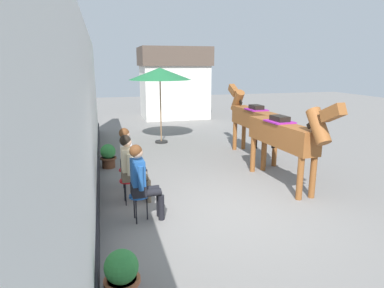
{
  "coord_description": "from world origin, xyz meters",
  "views": [
    {
      "loc": [
        -2.2,
        -5.49,
        2.72
      ],
      "look_at": [
        -0.4,
        1.2,
        1.05
      ],
      "focal_mm": 31.41,
      "sensor_mm": 36.0,
      "label": 1
    }
  ],
  "objects_px": {
    "flower_planter_farthest": "(108,155)",
    "seated_visitor_middle": "(131,165)",
    "flower_planter_nearest": "(122,275)",
    "cafe_parasol": "(160,74)",
    "seated_visitor_far": "(129,156)",
    "saddled_horse_near": "(285,135)",
    "saddled_horse_far": "(252,118)",
    "seated_visitor_near": "(142,179)"
  },
  "relations": [
    {
      "from": "saddled_horse_near",
      "to": "flower_planter_nearest",
      "type": "relative_size",
      "value": 4.68
    },
    {
      "from": "seated_visitor_far",
      "to": "flower_planter_nearest",
      "type": "height_order",
      "value": "seated_visitor_far"
    },
    {
      "from": "seated_visitor_far",
      "to": "flower_planter_nearest",
      "type": "distance_m",
      "value": 3.63
    },
    {
      "from": "seated_visitor_middle",
      "to": "saddled_horse_far",
      "type": "height_order",
      "value": "saddled_horse_far"
    },
    {
      "from": "saddled_horse_near",
      "to": "seated_visitor_middle",
      "type": "bearing_deg",
      "value": -177.91
    },
    {
      "from": "flower_planter_farthest",
      "to": "seated_visitor_middle",
      "type": "bearing_deg",
      "value": -81.09
    },
    {
      "from": "saddled_horse_near",
      "to": "flower_planter_farthest",
      "type": "xyz_separation_m",
      "value": [
        -3.8,
        2.39,
        -0.82
      ]
    },
    {
      "from": "seated_visitor_middle",
      "to": "flower_planter_nearest",
      "type": "xyz_separation_m",
      "value": [
        -0.37,
        -2.86,
        -0.44
      ]
    },
    {
      "from": "saddled_horse_far",
      "to": "seated_visitor_middle",
      "type": "bearing_deg",
      "value": -145.56
    },
    {
      "from": "saddled_horse_far",
      "to": "seated_visitor_far",
      "type": "bearing_deg",
      "value": -153.55
    },
    {
      "from": "saddled_horse_far",
      "to": "cafe_parasol",
      "type": "bearing_deg",
      "value": 133.23
    },
    {
      "from": "seated_visitor_middle",
      "to": "flower_planter_farthest",
      "type": "bearing_deg",
      "value": 98.91
    },
    {
      "from": "seated_visitor_near",
      "to": "flower_planter_nearest",
      "type": "xyz_separation_m",
      "value": [
        -0.49,
        -2.02,
        -0.44
      ]
    },
    {
      "from": "cafe_parasol",
      "to": "seated_visitor_far",
      "type": "bearing_deg",
      "value": -108.58
    },
    {
      "from": "seated_visitor_near",
      "to": "flower_planter_farthest",
      "type": "distance_m",
      "value": 3.42
    },
    {
      "from": "seated_visitor_middle",
      "to": "saddled_horse_far",
      "type": "distance_m",
      "value": 4.58
    },
    {
      "from": "flower_planter_farthest",
      "to": "seated_visitor_far",
      "type": "bearing_deg",
      "value": -76.74
    },
    {
      "from": "cafe_parasol",
      "to": "flower_planter_farthest",
      "type": "bearing_deg",
      "value": -126.68
    },
    {
      "from": "saddled_horse_far",
      "to": "flower_planter_farthest",
      "type": "height_order",
      "value": "saddled_horse_far"
    },
    {
      "from": "seated_visitor_near",
      "to": "saddled_horse_far",
      "type": "relative_size",
      "value": 0.46
    },
    {
      "from": "cafe_parasol",
      "to": "saddled_horse_near",
      "type": "bearing_deg",
      "value": -68.43
    },
    {
      "from": "seated_visitor_near",
      "to": "cafe_parasol",
      "type": "height_order",
      "value": "cafe_parasol"
    },
    {
      "from": "saddled_horse_far",
      "to": "flower_planter_farthest",
      "type": "xyz_separation_m",
      "value": [
        -4.16,
        -0.07,
        -0.82
      ]
    },
    {
      "from": "flower_planter_farthest",
      "to": "cafe_parasol",
      "type": "relative_size",
      "value": 0.25
    },
    {
      "from": "saddled_horse_far",
      "to": "seated_visitor_near",
      "type": "bearing_deg",
      "value": -136.85
    },
    {
      "from": "seated_visitor_far",
      "to": "saddled_horse_near",
      "type": "xyz_separation_m",
      "value": [
        3.38,
        -0.6,
        0.38
      ]
    },
    {
      "from": "saddled_horse_far",
      "to": "flower_planter_nearest",
      "type": "xyz_separation_m",
      "value": [
        -4.14,
        -5.45,
        -0.82
      ]
    },
    {
      "from": "seated_visitor_near",
      "to": "seated_visitor_far",
      "type": "relative_size",
      "value": 1.0
    },
    {
      "from": "saddled_horse_near",
      "to": "flower_planter_farthest",
      "type": "bearing_deg",
      "value": 147.86
    },
    {
      "from": "seated_visitor_middle",
      "to": "cafe_parasol",
      "type": "relative_size",
      "value": 0.54
    },
    {
      "from": "saddled_horse_near",
      "to": "seated_visitor_near",
      "type": "bearing_deg",
      "value": -163.67
    },
    {
      "from": "cafe_parasol",
      "to": "seated_visitor_middle",
      "type": "bearing_deg",
      "value": -106.35
    },
    {
      "from": "flower_planter_nearest",
      "to": "cafe_parasol",
      "type": "height_order",
      "value": "cafe_parasol"
    },
    {
      "from": "saddled_horse_near",
      "to": "cafe_parasol",
      "type": "xyz_separation_m",
      "value": [
        -1.94,
        4.9,
        1.2
      ]
    },
    {
      "from": "flower_planter_farthest",
      "to": "cafe_parasol",
      "type": "distance_m",
      "value": 3.73
    },
    {
      "from": "saddled_horse_near",
      "to": "cafe_parasol",
      "type": "distance_m",
      "value": 5.4
    },
    {
      "from": "seated_visitor_middle",
      "to": "flower_planter_farthest",
      "type": "xyz_separation_m",
      "value": [
        -0.39,
        2.51,
        -0.44
      ]
    },
    {
      "from": "saddled_horse_far",
      "to": "flower_planter_nearest",
      "type": "bearing_deg",
      "value": -127.23
    },
    {
      "from": "seated_visitor_middle",
      "to": "cafe_parasol",
      "type": "bearing_deg",
      "value": 73.65
    },
    {
      "from": "seated_visitor_middle",
      "to": "flower_planter_nearest",
      "type": "relative_size",
      "value": 2.17
    },
    {
      "from": "seated_visitor_near",
      "to": "saddled_horse_near",
      "type": "relative_size",
      "value": 0.46
    },
    {
      "from": "seated_visitor_middle",
      "to": "flower_planter_farthest",
      "type": "distance_m",
      "value": 2.58
    }
  ]
}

